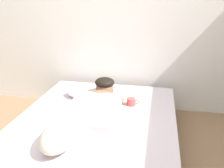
# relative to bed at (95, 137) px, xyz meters

# --- Properties ---
(back_wall) EXTENTS (4.41, 0.12, 2.50)m
(back_wall) POSITION_rel_bed_xyz_m (0.01, 1.15, 1.08)
(back_wall) COLOR silver
(back_wall) RESTS_ON ground
(bed) EXTENTS (1.48, 2.00, 0.34)m
(bed) POSITION_rel_bed_xyz_m (0.00, 0.00, 0.00)
(bed) COLOR #726051
(bed) RESTS_ON ground
(pillow) EXTENTS (0.52, 0.32, 0.11)m
(pillow) POSITION_rel_bed_xyz_m (-0.20, 0.52, 0.23)
(pillow) COLOR silver
(pillow) RESTS_ON bed
(person_lying) EXTENTS (0.43, 0.92, 0.27)m
(person_lying) POSITION_rel_bed_xyz_m (0.00, 0.05, 0.28)
(person_lying) COLOR silver
(person_lying) RESTS_ON bed
(dog) EXTENTS (0.26, 0.57, 0.21)m
(dog) POSITION_rel_bed_xyz_m (-0.15, -0.38, 0.28)
(dog) COLOR beige
(dog) RESTS_ON bed
(coffee_cup) EXTENTS (0.12, 0.09, 0.07)m
(coffee_cup) POSITION_rel_bed_xyz_m (0.28, 0.39, 0.21)
(coffee_cup) COLOR #D84C47
(coffee_cup) RESTS_ON bed
(cell_phone) EXTENTS (0.07, 0.14, 0.01)m
(cell_phone) POSITION_rel_bed_xyz_m (-0.08, 0.04, 0.18)
(cell_phone) COLOR black
(cell_phone) RESTS_ON bed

